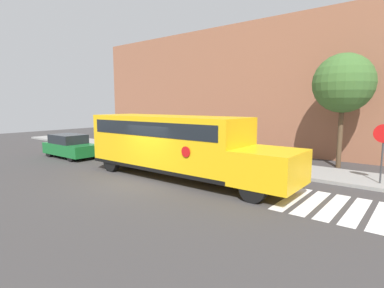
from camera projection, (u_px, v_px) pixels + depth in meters
The scene contains 8 objects.
ground_plane at pixel (139, 183), 13.17m from camera, with size 60.00×60.00×0.00m, color #3A3838.
sidewalk_strip at pixel (220, 160), 18.21m from camera, with size 44.00×3.00×0.15m.
building_backdrop at pixel (268, 89), 22.67m from camera, with size 32.00×4.00×9.26m.
crosswalk_stripes at pixel (369, 214), 9.47m from camera, with size 5.40×3.20×0.01m.
school_bus at pixel (175, 143), 14.01m from camera, with size 10.52×2.57×2.90m.
parked_car at pixel (70, 146), 19.50m from camera, with size 4.05×1.75×1.50m.
stop_sign at pixel (383, 145), 12.34m from camera, with size 0.77×0.10×2.64m.
tree_near_sidewalk at pixel (343, 84), 15.84m from camera, with size 3.13×3.13×6.12m.
Camera 1 is at (9.79, -8.62, 3.43)m, focal length 28.00 mm.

